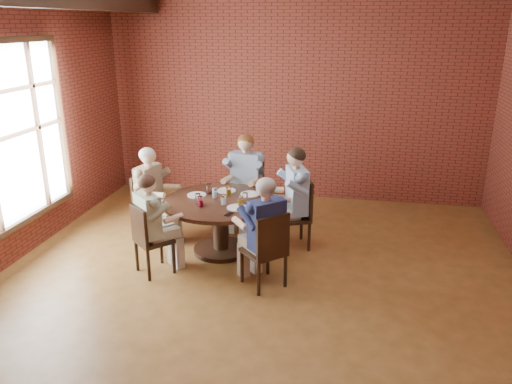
% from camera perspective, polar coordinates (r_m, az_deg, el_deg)
% --- Properties ---
extents(floor, '(7.00, 7.00, 0.00)m').
position_cam_1_polar(floor, '(5.96, -0.15, -11.29)').
color(floor, '#945F2E').
rests_on(floor, ground).
extents(wall_back, '(7.00, 0.00, 7.00)m').
position_cam_1_polar(wall_back, '(8.71, 4.37, 10.27)').
color(wall_back, maroon).
rests_on(wall_back, ground).
extents(wall_front, '(7.00, 0.00, 7.00)m').
position_cam_1_polar(wall_front, '(2.26, -18.43, -17.31)').
color(wall_front, maroon).
rests_on(wall_front, ground).
extents(window, '(0.10, 2.16, 2.36)m').
position_cam_1_polar(window, '(7.00, -26.05, 5.87)').
color(window, white).
rests_on(window, wall_left).
extents(dining_table, '(1.51, 1.51, 0.75)m').
position_cam_1_polar(dining_table, '(6.73, -4.09, -2.70)').
color(dining_table, black).
rests_on(dining_table, floor).
extents(chair_a, '(0.60, 0.60, 0.98)m').
position_cam_1_polar(chair_a, '(6.91, 4.88, -2.13)').
color(chair_a, black).
rests_on(chair_a, floor).
extents(diner_a, '(0.87, 0.79, 1.41)m').
position_cam_1_polar(diner_a, '(6.83, 4.14, -0.78)').
color(diner_a, '#4479B3').
rests_on(diner_a, floor).
extents(chair_b, '(0.52, 0.52, 0.99)m').
position_cam_1_polar(chair_b, '(7.69, -1.01, 0.15)').
color(chair_b, black).
rests_on(chair_b, floor).
extents(diner_b, '(0.67, 0.78, 1.42)m').
position_cam_1_polar(diner_b, '(7.54, -1.26, 1.23)').
color(diner_b, gray).
rests_on(diner_b, floor).
extents(chair_c, '(0.52, 0.52, 0.94)m').
position_cam_1_polar(chair_c, '(7.33, -12.20, -1.38)').
color(chair_c, black).
rests_on(chair_c, floor).
extents(diner_c, '(0.76, 0.67, 1.34)m').
position_cam_1_polar(diner_c, '(7.23, -11.73, -0.28)').
color(diner_c, brown).
rests_on(diner_c, floor).
extents(chair_d, '(0.57, 0.57, 0.91)m').
position_cam_1_polar(chair_d, '(6.28, -12.26, -5.06)').
color(chair_d, black).
rests_on(chair_d, floor).
extents(diner_d, '(0.78, 0.79, 1.28)m').
position_cam_1_polar(diner_d, '(6.25, -11.70, -3.69)').
color(diner_d, beige).
rests_on(diner_d, floor).
extents(chair_e, '(0.61, 0.61, 0.95)m').
position_cam_1_polar(chair_e, '(5.81, 1.34, -6.43)').
color(chair_e, black).
rests_on(chair_e, floor).
extents(diner_e, '(0.84, 0.85, 1.35)m').
position_cam_1_polar(diner_e, '(5.81, 0.88, -4.67)').
color(diner_e, navy).
rests_on(diner_e, floor).
extents(plate_a, '(0.26, 0.26, 0.01)m').
position_cam_1_polar(plate_a, '(6.84, -0.70, -0.23)').
color(plate_a, white).
rests_on(plate_a, dining_table).
extents(plate_b, '(0.26, 0.26, 0.01)m').
position_cam_1_polar(plate_b, '(6.99, -3.41, 0.15)').
color(plate_b, white).
rests_on(plate_b, dining_table).
extents(plate_c, '(0.26, 0.26, 0.01)m').
position_cam_1_polar(plate_c, '(6.85, -6.79, -0.34)').
color(plate_c, white).
rests_on(plate_c, dining_table).
extents(plate_d, '(0.26, 0.26, 0.01)m').
position_cam_1_polar(plate_d, '(6.35, -2.19, -1.79)').
color(plate_d, white).
rests_on(plate_d, dining_table).
extents(glass_a, '(0.07, 0.07, 0.14)m').
position_cam_1_polar(glass_a, '(6.51, -1.23, -0.67)').
color(glass_a, white).
rests_on(glass_a, dining_table).
extents(glass_b, '(0.07, 0.07, 0.14)m').
position_cam_1_polar(glass_b, '(6.79, -3.15, 0.14)').
color(glass_b, white).
rests_on(glass_b, dining_table).
extents(glass_c, '(0.07, 0.07, 0.14)m').
position_cam_1_polar(glass_c, '(6.89, -5.39, 0.37)').
color(glass_c, white).
rests_on(glass_c, dining_table).
extents(glass_d, '(0.07, 0.07, 0.14)m').
position_cam_1_polar(glass_d, '(6.73, -4.74, -0.08)').
color(glass_d, white).
rests_on(glass_d, dining_table).
extents(glass_e, '(0.07, 0.07, 0.14)m').
position_cam_1_polar(glass_e, '(6.52, -6.66, -0.78)').
color(glass_e, white).
rests_on(glass_e, dining_table).
extents(glass_f, '(0.07, 0.07, 0.14)m').
position_cam_1_polar(glass_f, '(6.42, -6.38, -1.08)').
color(glass_f, white).
rests_on(glass_f, dining_table).
extents(glass_g, '(0.07, 0.07, 0.14)m').
position_cam_1_polar(glass_g, '(6.46, -3.74, -0.85)').
color(glass_g, white).
rests_on(glass_g, dining_table).
extents(glass_h, '(0.07, 0.07, 0.14)m').
position_cam_1_polar(glass_h, '(6.38, -1.79, -1.08)').
color(glass_h, white).
rests_on(glass_h, dining_table).
extents(smartphone, '(0.11, 0.15, 0.01)m').
position_cam_1_polar(smartphone, '(6.15, -3.10, -2.55)').
color(smartphone, black).
rests_on(smartphone, dining_table).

